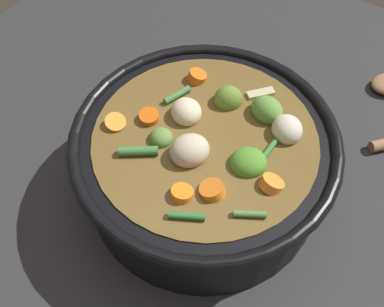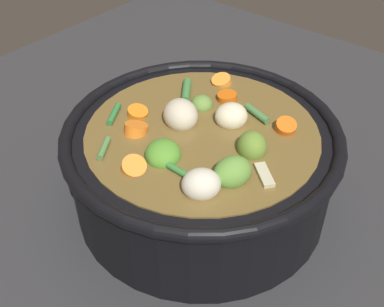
{
  "view_description": "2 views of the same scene",
  "coord_description": "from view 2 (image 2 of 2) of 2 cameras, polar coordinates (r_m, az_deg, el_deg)",
  "views": [
    {
      "loc": [
        0.26,
        0.16,
        0.51
      ],
      "look_at": [
        0.02,
        -0.01,
        0.09
      ],
      "focal_mm": 38.93,
      "sensor_mm": 36.0,
      "label": 1
    },
    {
      "loc": [
        -0.28,
        0.36,
        0.45
      ],
      "look_at": [
        0.0,
        0.01,
        0.08
      ],
      "focal_mm": 44.77,
      "sensor_mm": 36.0,
      "label": 2
    }
  ],
  "objects": [
    {
      "name": "cooking_pot",
      "position": [
        0.59,
        1.15,
        -1.18
      ],
      "size": [
        0.33,
        0.33,
        0.14
      ],
      "color": "black",
      "rests_on": "ground_plane"
    },
    {
      "name": "ground_plane",
      "position": [
        0.64,
        1.07,
        -5.45
      ],
      "size": [
        1.1,
        1.1,
        0.0
      ],
      "primitive_type": "plane",
      "color": "#2D2D30"
    }
  ]
}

